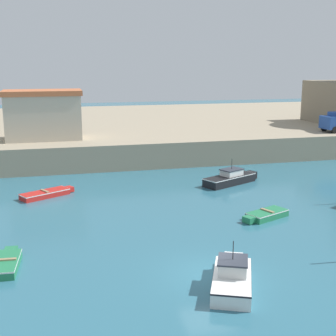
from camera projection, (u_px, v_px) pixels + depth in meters
ground_plane at (208, 275)px, 23.19m from camera, size 200.00×200.00×0.00m
quay_seawall at (107, 129)px, 63.68m from camera, size 120.00×40.00×2.56m
motorboat_black_0 at (231, 178)px, 40.29m from camera, size 5.67×3.65×2.20m
dinghy_green_2 at (266, 214)px, 31.47m from camera, size 3.65×2.38×0.55m
dinghy_red_3 at (46, 193)px, 36.48m from camera, size 4.27×2.98×0.53m
motorboat_white_5 at (232, 277)px, 21.82m from camera, size 3.20×4.95×2.29m
dinghy_green_6 at (6, 263)px, 23.92m from camera, size 1.45×3.56×0.54m
harbor_shed_mid_row at (43, 115)px, 47.27m from camera, size 7.75×4.28×4.95m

